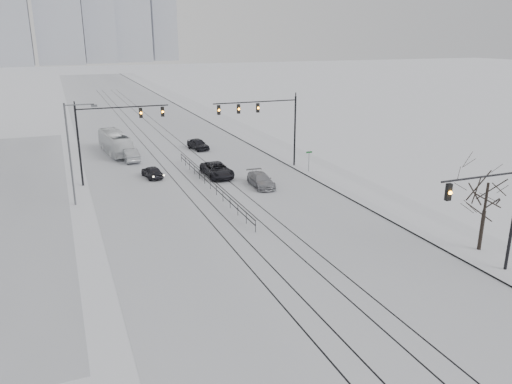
# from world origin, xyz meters

# --- Properties ---
(ground) EXTENTS (500.00, 500.00, 0.00)m
(ground) POSITION_xyz_m (0.00, 0.00, 0.00)
(ground) COLOR white
(ground) RESTS_ON ground
(road) EXTENTS (22.00, 260.00, 0.02)m
(road) POSITION_xyz_m (0.00, 60.00, 0.01)
(road) COLOR silver
(road) RESTS_ON ground
(sidewalk_east) EXTENTS (5.00, 260.00, 0.16)m
(sidewalk_east) POSITION_xyz_m (13.50, 60.00, 0.08)
(sidewalk_east) COLOR white
(sidewalk_east) RESTS_ON ground
(curb) EXTENTS (0.10, 260.00, 0.12)m
(curb) POSITION_xyz_m (11.05, 60.00, 0.06)
(curb) COLOR gray
(curb) RESTS_ON ground
(tram_rails) EXTENTS (5.30, 180.00, 0.01)m
(tram_rails) POSITION_xyz_m (-0.00, 40.00, 0.02)
(tram_rails) COLOR black
(tram_rails) RESTS_ON ground
(skyline) EXTENTS (96.00, 48.00, 72.00)m
(skyline) POSITION_xyz_m (5.02, 273.63, 30.65)
(skyline) COLOR #A7ABB7
(skyline) RESTS_ON ground
(traffic_mast_near) EXTENTS (6.10, 0.37, 7.00)m
(traffic_mast_near) POSITION_xyz_m (10.79, 6.00, 4.56)
(traffic_mast_near) COLOR black
(traffic_mast_near) RESTS_ON ground
(traffic_mast_ne) EXTENTS (9.60, 0.37, 8.00)m
(traffic_mast_ne) POSITION_xyz_m (8.15, 34.99, 5.76)
(traffic_mast_ne) COLOR black
(traffic_mast_ne) RESTS_ON ground
(traffic_mast_nw) EXTENTS (9.10, 0.37, 8.00)m
(traffic_mast_nw) POSITION_xyz_m (-8.52, 36.00, 5.57)
(traffic_mast_nw) COLOR black
(traffic_mast_nw) RESTS_ON ground
(street_light_west) EXTENTS (2.73, 0.25, 9.00)m
(street_light_west) POSITION_xyz_m (-12.20, 30.00, 5.21)
(street_light_west) COLOR #595B60
(street_light_west) RESTS_ON ground
(bare_tree) EXTENTS (4.40, 4.40, 6.10)m
(bare_tree) POSITION_xyz_m (13.20, 9.00, 4.49)
(bare_tree) COLOR black
(bare_tree) RESTS_ON ground
(median_fence) EXTENTS (0.06, 24.00, 1.00)m
(median_fence) POSITION_xyz_m (0.00, 30.00, 0.53)
(median_fence) COLOR black
(median_fence) RESTS_ON ground
(street_sign) EXTENTS (0.70, 0.06, 2.40)m
(street_sign) POSITION_xyz_m (11.80, 32.00, 1.61)
(street_sign) COLOR #595B60
(street_sign) RESTS_ON ground
(sedan_sb_inner) EXTENTS (2.01, 3.90, 1.27)m
(sedan_sb_inner) POSITION_xyz_m (-4.50, 36.29, 0.64)
(sedan_sb_inner) COLOR black
(sedan_sb_inner) RESTS_ON ground
(sedan_sb_outer) EXTENTS (1.81, 4.70, 1.53)m
(sedan_sb_outer) POSITION_xyz_m (-5.57, 44.57, 0.76)
(sedan_sb_outer) COLOR #ACAFB4
(sedan_sb_outer) RESTS_ON ground
(sedan_nb_front) EXTENTS (2.66, 5.43, 1.48)m
(sedan_nb_front) POSITION_xyz_m (2.00, 34.15, 0.74)
(sedan_nb_front) COLOR black
(sedan_nb_front) RESTS_ON ground
(sedan_nb_right) EXTENTS (2.09, 4.69, 1.34)m
(sedan_nb_right) POSITION_xyz_m (4.94, 29.03, 0.67)
(sedan_nb_right) COLOR gray
(sedan_nb_right) RESTS_ON ground
(sedan_nb_far) EXTENTS (2.42, 4.40, 1.42)m
(sedan_nb_far) POSITION_xyz_m (3.63, 47.70, 0.71)
(sedan_nb_far) COLOR black
(sedan_nb_far) RESTS_ON ground
(box_truck) EXTENTS (3.32, 10.03, 2.74)m
(box_truck) POSITION_xyz_m (-6.73, 49.34, 1.37)
(box_truck) COLOR white
(box_truck) RESTS_ON ground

